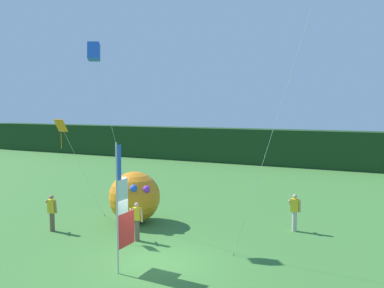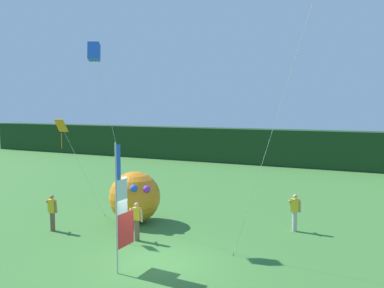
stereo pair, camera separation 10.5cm
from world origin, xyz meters
name	(u,v)px [view 1 (the left image)]	position (x,y,z in m)	size (l,w,h in m)	color
ground_plane	(154,264)	(0.00, 0.00, 0.00)	(120.00, 120.00, 0.00)	#3D7533
distant_treeline	(299,148)	(0.00, 27.15, 1.75)	(80.00, 2.40, 3.50)	#193819
banner_flag	(122,210)	(-0.66, -0.98, 2.17)	(0.06, 1.03, 4.52)	#B7B7BC
person_near_banner	(52,212)	(-6.25, 1.39, 0.90)	(0.55, 0.48, 1.69)	brown
person_mid_field	(137,220)	(-1.97, 1.92, 0.89)	(0.55, 0.48, 1.66)	brown
person_far_left	(295,211)	(3.81, 6.18, 0.92)	(0.55, 0.48, 1.73)	#B7B2A3
inflatable_balloon	(135,197)	(-3.63, 4.26, 1.27)	(2.53, 2.53, 2.53)	orange
kite_orange_diamond_0	(64,133)	(-5.76, 1.77, 4.54)	(0.53, 3.19, 5.16)	brown
kite_blue_box_1	(94,52)	(-4.46, 2.40, 8.14)	(1.32, 2.11, 8.59)	brown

